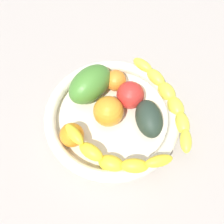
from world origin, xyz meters
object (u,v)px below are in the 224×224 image
fruit_bowl (112,117)px  banana_draped_right (168,99)px  avocado_dark (149,119)px  orange_mid_right (116,81)px  orange_mid_left (72,135)px  orange_front (108,109)px  tomato_red (130,95)px  mango_green (90,84)px  banana_draped_left (113,157)px

fruit_bowl → banana_draped_right: 13.35cm
avocado_dark → orange_mid_right: bearing=-58.4°
banana_draped_right → orange_mid_left: orange_mid_left is taller
fruit_bowl → orange_mid_right: (-1.35, -8.57, 2.01)cm
orange_front → tomato_red: (-5.16, -3.52, -0.22)cm
mango_green → avocado_dark: (-12.44, 9.15, -0.83)cm
fruit_bowl → banana_draped_left: (0.41, 10.42, 2.66)cm
mango_green → orange_front: bearing=119.7°
orange_front → orange_mid_left: 9.59cm
orange_front → orange_mid_left: (7.99, 5.27, -0.74)cm
orange_mid_left → orange_mid_right: size_ratio=1.03×
banana_draped_left → banana_draped_right: size_ratio=0.86×
orange_mid_right → avocado_dark: avocado_dark is taller
banana_draped_left → fruit_bowl: bearing=-92.2°
banana_draped_left → avocado_dark: 11.80cm
orange_mid_right → avocado_dark: bearing=121.6°
banana_draped_left → mango_green: size_ratio=1.90×
mango_green → avocado_dark: bearing=143.7°
banana_draped_right → orange_mid_left: bearing=19.0°
fruit_bowl → mango_green: (4.58, -7.13, 3.16)cm
fruit_bowl → avocado_dark: size_ratio=3.40×
tomato_red → orange_front: bearing=34.3°
orange_mid_left → banana_draped_left: bearing=146.0°
orange_mid_right → banana_draped_left: bearing=84.7°
mango_green → orange_mid_right: bearing=-166.4°
mango_green → tomato_red: (-8.95, 3.14, -0.53)cm
banana_draped_right → banana_draped_left: bearing=44.5°
orange_mid_left → banana_draped_right: bearing=-161.0°
banana_draped_left → tomato_red: tomato_red is taller
orange_mid_left → avocado_dark: (-16.63, -2.77, 0.23)cm
banana_draped_right → avocado_dark: size_ratio=2.85×
orange_mid_right → orange_mid_left: bearing=52.9°
avocado_dark → tomato_red: bearing=-59.9°
fruit_bowl → orange_mid_left: bearing=28.7°
orange_mid_right → mango_green: mango_green is taller
banana_draped_left → orange_front: bearing=-88.0°
orange_front → mango_green: 7.67cm
banana_draped_right → orange_mid_right: size_ratio=5.02×
mango_green → avocado_dark: 15.47cm
fruit_bowl → mango_green: mango_green is taller
fruit_bowl → mango_green: size_ratio=2.65×
orange_mid_left → orange_mid_right: bearing=-127.1°
banana_draped_right → orange_front: orange_front is taller
orange_front → mango_green: size_ratio=0.59×
banana_draped_right → orange_mid_right: (11.57, -5.88, -0.03)cm
banana_draped_left → orange_mid_right: size_ratio=4.30×
banana_draped_left → mango_green: bearing=-76.6°
banana_draped_left → orange_mid_right: banana_draped_left is taller
banana_draped_left → mango_green: 18.05cm
orange_mid_left → avocado_dark: size_ratio=0.59×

